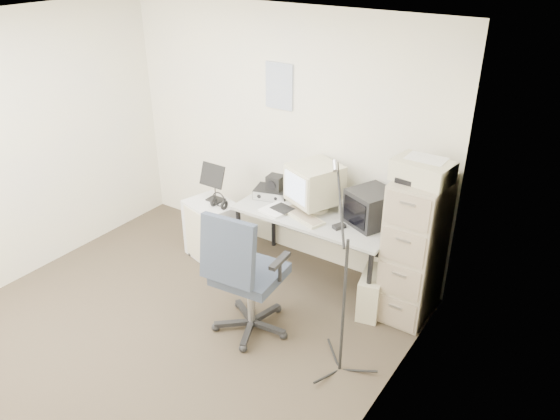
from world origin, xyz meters
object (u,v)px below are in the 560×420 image
Objects in this scene: filing_cabinet at (415,248)px; desk at (316,247)px; side_cart at (212,230)px; office_chair at (250,272)px.

desk is at bearing -178.19° from filing_cabinet.
filing_cabinet is 2.11× the size of side_cart.
desk is 0.98m from office_chair.
filing_cabinet is 1.13× the size of office_chair.
filing_cabinet reaches higher than desk.
filing_cabinet is at bearing 38.46° from office_chair.
office_chair is at bearing -19.89° from side_cart.
desk is (-0.95, -0.03, -0.29)m from filing_cabinet.
office_chair is 1.87× the size of side_cart.
desk is 1.14m from side_cart.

